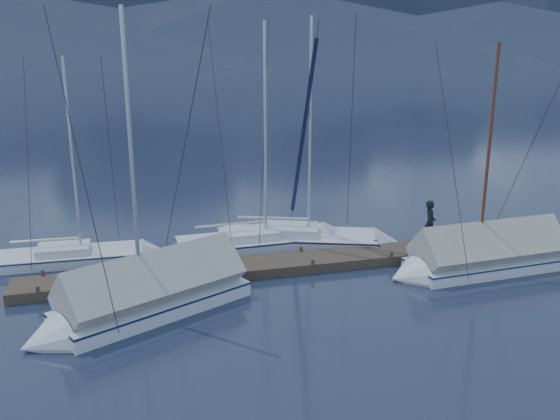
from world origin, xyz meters
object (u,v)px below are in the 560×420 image
Objects in this scene: sailboat_open_left at (94,256)px; sailboat_open_mid at (278,242)px; person at (430,223)px; sailboat_open_right at (321,241)px; sailboat_covered_near at (475,259)px; sailboat_covered_far at (137,301)px.

sailboat_open_mid reaches higher than sailboat_open_left.
sailboat_open_mid reaches higher than person.
sailboat_covered_near is (4.34, -4.06, 0.26)m from sailboat_open_right.
sailboat_open_left is 0.85× the size of sailboat_covered_far.
sailboat_covered_near is (6.02, -4.47, 0.27)m from sailboat_open_mid.
sailboat_open_mid is 0.98× the size of sailboat_covered_far.
sailboat_covered_far is (-11.68, -0.59, 0.04)m from sailboat_covered_near.
sailboat_covered_far is 5.52× the size of person.
sailboat_open_left is 7.05m from sailboat_open_mid.
sailboat_open_mid is at bearing -1.66° from sailboat_open_left.
person is (5.35, -2.35, 1.05)m from sailboat_open_mid.
sailboat_open_mid is at bearing 166.32° from sailboat_open_right.
sailboat_open_right is 1.00× the size of sailboat_covered_far.
sailboat_open_mid is (7.05, -0.20, 0.02)m from sailboat_open_left.
sailboat_covered_far reaches higher than sailboat_covered_near.
sailboat_open_right reaches higher than person.
sailboat_open_left is at bearing 104.75° from sailboat_covered_far.
sailboat_open_right reaches higher than sailboat_covered_far.
sailboat_open_left is 13.88m from sailboat_covered_near.
sailboat_covered_far is at bearing -147.65° from sailboat_open_right.
sailboat_open_left is 0.84× the size of sailboat_open_right.
sailboat_open_right reaches higher than sailboat_covered_near.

